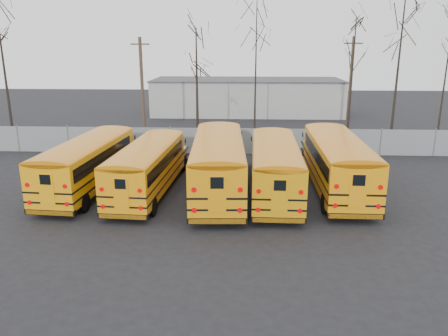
{
  "coord_description": "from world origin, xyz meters",
  "views": [
    {
      "loc": [
        1.65,
        -20.67,
        8.21
      ],
      "look_at": [
        0.6,
        2.38,
        1.6
      ],
      "focal_mm": 35.0,
      "sensor_mm": 36.0,
      "label": 1
    }
  ],
  "objects_px": {
    "utility_pole_right": "(350,87)",
    "bus_c": "(218,160)",
    "bus_b": "(148,164)",
    "bus_d": "(275,164)",
    "utility_pole_left": "(142,89)",
    "bus_a": "(89,160)",
    "bus_e": "(337,159)"
  },
  "relations": [
    {
      "from": "bus_a",
      "to": "bus_b",
      "type": "relative_size",
      "value": 1.04
    },
    {
      "from": "bus_b",
      "to": "bus_e",
      "type": "bearing_deg",
      "value": 8.34
    },
    {
      "from": "bus_a",
      "to": "bus_c",
      "type": "distance_m",
      "value": 7.47
    },
    {
      "from": "bus_c",
      "to": "bus_d",
      "type": "bearing_deg",
      "value": -4.35
    },
    {
      "from": "bus_a",
      "to": "utility_pole_right",
      "type": "relative_size",
      "value": 1.25
    },
    {
      "from": "bus_c",
      "to": "bus_e",
      "type": "bearing_deg",
      "value": 3.58
    },
    {
      "from": "bus_c",
      "to": "bus_b",
      "type": "bearing_deg",
      "value": 179.6
    },
    {
      "from": "bus_e",
      "to": "utility_pole_right",
      "type": "xyz_separation_m",
      "value": [
        3.9,
        14.62,
        2.63
      ]
    },
    {
      "from": "bus_d",
      "to": "bus_b",
      "type": "bearing_deg",
      "value": -178.15
    },
    {
      "from": "bus_b",
      "to": "bus_d",
      "type": "bearing_deg",
      "value": 4.07
    },
    {
      "from": "bus_a",
      "to": "utility_pole_right",
      "type": "height_order",
      "value": "utility_pole_right"
    },
    {
      "from": "bus_c",
      "to": "utility_pole_right",
      "type": "bearing_deg",
      "value": 52.7
    },
    {
      "from": "utility_pole_right",
      "to": "utility_pole_left",
      "type": "bearing_deg",
      "value": -172.83
    },
    {
      "from": "bus_d",
      "to": "utility_pole_left",
      "type": "height_order",
      "value": "utility_pole_left"
    },
    {
      "from": "bus_b",
      "to": "bus_c",
      "type": "xyz_separation_m",
      "value": [
        3.92,
        0.16,
        0.23
      ]
    },
    {
      "from": "bus_b",
      "to": "bus_c",
      "type": "height_order",
      "value": "bus_c"
    },
    {
      "from": "bus_a",
      "to": "bus_c",
      "type": "relative_size",
      "value": 0.92
    },
    {
      "from": "bus_a",
      "to": "bus_b",
      "type": "bearing_deg",
      "value": -2.95
    },
    {
      "from": "bus_c",
      "to": "bus_d",
      "type": "distance_m",
      "value": 3.15
    },
    {
      "from": "bus_c",
      "to": "bus_d",
      "type": "height_order",
      "value": "bus_c"
    },
    {
      "from": "bus_d",
      "to": "utility_pole_left",
      "type": "bearing_deg",
      "value": 128.61
    },
    {
      "from": "utility_pole_left",
      "to": "bus_c",
      "type": "bearing_deg",
      "value": -72.72
    },
    {
      "from": "utility_pole_right",
      "to": "bus_c",
      "type": "bearing_deg",
      "value": -123.22
    },
    {
      "from": "bus_d",
      "to": "bus_c",
      "type": "bearing_deg",
      "value": 179.65
    },
    {
      "from": "bus_e",
      "to": "bus_d",
      "type": "bearing_deg",
      "value": -166.24
    },
    {
      "from": "utility_pole_left",
      "to": "utility_pole_right",
      "type": "height_order",
      "value": "utility_pole_right"
    },
    {
      "from": "bus_a",
      "to": "bus_e",
      "type": "xyz_separation_m",
      "value": [
        14.16,
        0.45,
        0.1
      ]
    },
    {
      "from": "utility_pole_left",
      "to": "utility_pole_right",
      "type": "bearing_deg",
      "value": -5.08
    },
    {
      "from": "utility_pole_right",
      "to": "bus_d",
      "type": "bearing_deg",
      "value": -114.36
    },
    {
      "from": "bus_b",
      "to": "utility_pole_right",
      "type": "bearing_deg",
      "value": 50.43
    },
    {
      "from": "utility_pole_left",
      "to": "bus_e",
      "type": "bearing_deg",
      "value": -53.43
    },
    {
      "from": "bus_b",
      "to": "utility_pole_left",
      "type": "relative_size",
      "value": 1.22
    }
  ]
}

